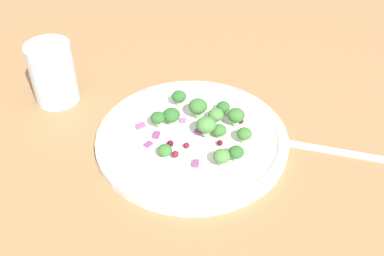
{
  "coord_description": "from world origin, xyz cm",
  "views": [
    {
      "loc": [
        -19.56,
        -46.08,
        45.97
      ],
      "look_at": [
        -3.0,
        1.7,
        2.7
      ],
      "focal_mm": 42.88,
      "sensor_mm": 36.0,
      "label": 1
    }
  ],
  "objects_px": {
    "plate": "(192,137)",
    "fork": "(311,147)",
    "broccoli_floret_2": "(244,134)",
    "water_glass": "(53,73)",
    "broccoli_floret_0": "(165,151)",
    "broccoli_floret_1": "(171,115)"
  },
  "relations": [
    {
      "from": "broccoli_floret_2",
      "to": "fork",
      "type": "height_order",
      "value": "broccoli_floret_2"
    },
    {
      "from": "broccoli_floret_1",
      "to": "broccoli_floret_2",
      "type": "distance_m",
      "value": 0.11
    },
    {
      "from": "plate",
      "to": "broccoli_floret_2",
      "type": "bearing_deg",
      "value": -31.43
    },
    {
      "from": "plate",
      "to": "water_glass",
      "type": "xyz_separation_m",
      "value": [
        -0.18,
        0.17,
        0.04
      ]
    },
    {
      "from": "broccoli_floret_0",
      "to": "broccoli_floret_2",
      "type": "relative_size",
      "value": 0.94
    },
    {
      "from": "broccoli_floret_0",
      "to": "broccoli_floret_1",
      "type": "bearing_deg",
      "value": 65.51
    },
    {
      "from": "broccoli_floret_0",
      "to": "water_glass",
      "type": "height_order",
      "value": "water_glass"
    },
    {
      "from": "plate",
      "to": "fork",
      "type": "distance_m",
      "value": 0.18
    },
    {
      "from": "plate",
      "to": "fork",
      "type": "relative_size",
      "value": 1.73
    },
    {
      "from": "plate",
      "to": "broccoli_floret_1",
      "type": "height_order",
      "value": "broccoli_floret_1"
    },
    {
      "from": "plate",
      "to": "broccoli_floret_2",
      "type": "xyz_separation_m",
      "value": [
        0.07,
        -0.04,
        0.02
      ]
    },
    {
      "from": "broccoli_floret_0",
      "to": "broccoli_floret_1",
      "type": "xyz_separation_m",
      "value": [
        0.03,
        0.07,
        0.0
      ]
    },
    {
      "from": "broccoli_floret_1",
      "to": "water_glass",
      "type": "height_order",
      "value": "water_glass"
    },
    {
      "from": "broccoli_floret_1",
      "to": "fork",
      "type": "height_order",
      "value": "broccoli_floret_1"
    },
    {
      "from": "plate",
      "to": "broccoli_floret_1",
      "type": "bearing_deg",
      "value": 121.02
    },
    {
      "from": "fork",
      "to": "water_glass",
      "type": "distance_m",
      "value": 0.42
    },
    {
      "from": "plate",
      "to": "water_glass",
      "type": "distance_m",
      "value": 0.25
    },
    {
      "from": "fork",
      "to": "broccoli_floret_2",
      "type": "bearing_deg",
      "value": 162.6
    },
    {
      "from": "broccoli_floret_1",
      "to": "fork",
      "type": "xyz_separation_m",
      "value": [
        0.18,
        -0.1,
        -0.03
      ]
    },
    {
      "from": "plate",
      "to": "water_glass",
      "type": "height_order",
      "value": "water_glass"
    },
    {
      "from": "broccoli_floret_0",
      "to": "water_glass",
      "type": "relative_size",
      "value": 0.2
    },
    {
      "from": "fork",
      "to": "broccoli_floret_0",
      "type": "bearing_deg",
      "value": 169.57
    }
  ]
}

